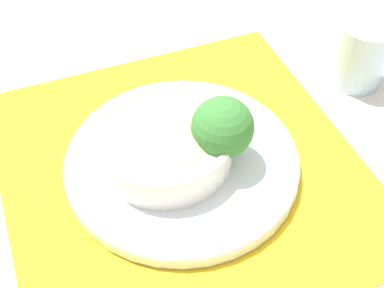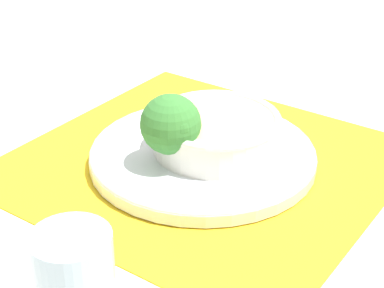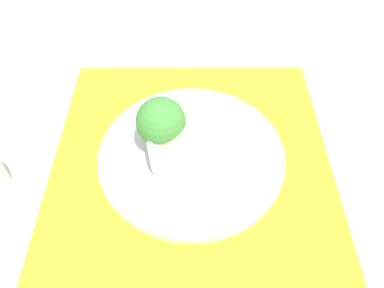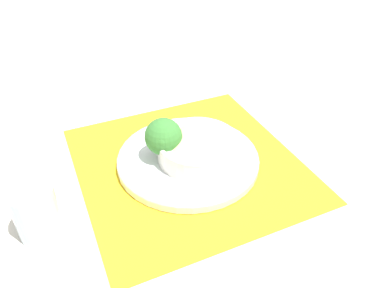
% 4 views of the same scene
% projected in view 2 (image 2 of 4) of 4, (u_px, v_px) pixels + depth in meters
% --- Properties ---
extents(ground_plane, '(4.00, 4.00, 0.00)m').
position_uv_depth(ground_plane, '(203.00, 164.00, 0.86)').
color(ground_plane, beige).
extents(placemat, '(0.49, 0.47, 0.00)m').
position_uv_depth(placemat, '(203.00, 163.00, 0.86)').
color(placemat, yellow).
rests_on(placemat, ground_plane).
extents(plate, '(0.30, 0.30, 0.02)m').
position_uv_depth(plate, '(203.00, 154.00, 0.86)').
color(plate, silver).
rests_on(plate, placemat).
extents(bowl, '(0.17, 0.17, 0.06)m').
position_uv_depth(bowl, '(216.00, 129.00, 0.85)').
color(bowl, silver).
rests_on(bowl, plate).
extents(broccoli_floret, '(0.08, 0.08, 0.09)m').
position_uv_depth(broccoli_floret, '(171.00, 125.00, 0.80)').
color(broccoli_floret, '#759E51').
rests_on(broccoli_floret, plate).
extents(carrot_slice_near, '(0.05, 0.05, 0.01)m').
position_uv_depth(carrot_slice_near, '(209.00, 167.00, 0.81)').
color(carrot_slice_near, orange).
rests_on(carrot_slice_near, plate).
extents(carrot_slice_middle, '(0.05, 0.05, 0.01)m').
position_uv_depth(carrot_slice_middle, '(218.00, 166.00, 0.81)').
color(carrot_slice_middle, orange).
rests_on(carrot_slice_middle, plate).
extents(water_glass, '(0.08, 0.08, 0.10)m').
position_uv_depth(water_glass, '(75.00, 285.00, 0.59)').
color(water_glass, silver).
rests_on(water_glass, ground_plane).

